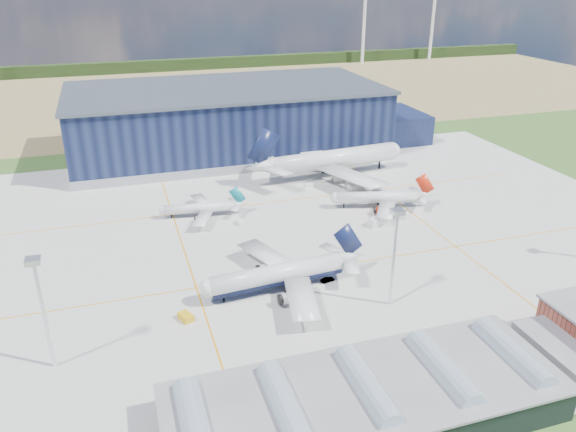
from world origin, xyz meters
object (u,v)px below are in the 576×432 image
Objects in this scene: gse_cart_a at (240,222)px; gse_tug_c at (339,164)px; airliner_navy at (277,265)px; light_mast_west at (40,296)px; airstair at (288,270)px; gse_tug_a at (186,317)px; gse_van_a at (378,221)px; gse_van_b at (399,215)px; airliner_regional at (199,203)px; gse_van_c at (494,327)px; airliner_widebody at (335,149)px; gse_cart_b at (309,185)px; light_mast_center at (395,242)px; car_b at (328,280)px; airliner_red at (378,192)px; hangar at (233,122)px.

gse_cart_a is 62.40m from gse_tug_c.
gse_cart_a is at bearing -95.01° from airliner_navy.
airstair is at bearing 20.32° from light_mast_west.
airstair reaches higher than gse_tug_a.
gse_van_a is 8.97m from gse_van_b.
airliner_regional reaches higher than gse_van_c.
airliner_widebody reaches higher than gse_cart_a.
airliner_navy is at bearing 173.85° from gse_van_b.
airliner_navy is at bearing -126.83° from airliner_widebody.
gse_van_a is at bearing -111.17° from gse_tug_c.
airliner_widebody reaches higher than gse_van_c.
gse_van_c is (7.87, -90.37, 0.56)m from gse_cart_b.
light_mast_west is at bearing 11.01° from airliner_navy.
gse_van_b is at bearing 3.67° from gse_tug_a.
airliner_regional is at bearing 117.94° from light_mast_center.
gse_tug_c is at bearing -37.23° from car_b.
light_mast_west is 7.47× the size of gse_cart_a.
airliner_red is 10.64m from gse_van_b.
airliner_navy reaches higher than gse_van_c.
light_mast_center reaches higher than car_b.
airliner_red is at bearing -143.94° from airliner_navy.
light_mast_center is 29.69m from airstair.
airliner_navy is 9.17× the size of airstair.
light_mast_west is at bearing 180.00° from light_mast_center.
light_mast_center is 4.93× the size of gse_van_b.
gse_tug_c is 86.34m from car_b.
gse_tug_a is (-64.01, -74.63, -9.21)m from airliner_widebody.
gse_van_c is (15.40, -16.00, -14.27)m from light_mast_center.
gse_tug_c is 108.51m from gse_van_c.
car_b is (12.46, -0.09, -6.17)m from airliner_navy.
gse_tug_c is (6.09, 9.71, -9.21)m from airliner_widebody.
hangar is 4.39× the size of airliner_red.
airstair reaches higher than car_b.
gse_van_c is at bearing -80.89° from hangar.
gse_van_a reaches higher than gse_cart_b.
airliner_widebody is at bearing -132.84° from gse_tug_c.
gse_cart_a is at bearing 4.67° from car_b.
airstair is at bearing 54.47° from airliner_red.
gse_van_c is (59.63, -23.66, 0.43)m from gse_tug_a.
light_mast_center is at bearing 0.00° from light_mast_west.
airliner_navy is 14.82× the size of gse_cart_b.
gse_tug_a is 0.73× the size of gse_van_c.
hangar is 53.68m from gse_cart_b.
gse_van_b is 47.78m from airstair.
airstair is at bearing 66.68° from gse_van_c.
airliner_widebody is 17.62× the size of car_b.
light_mast_west is (-62.81, -124.80, 3.82)m from hangar.
gse_cart_b is at bearing -73.73° from hangar.
light_mast_west is 8.25× the size of gse_cart_b.
gse_tug_a is at bearing 86.37° from car_b.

